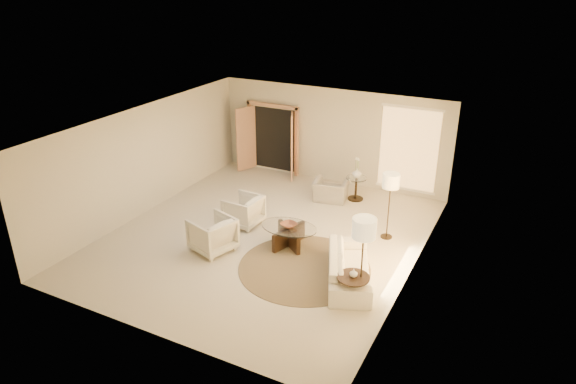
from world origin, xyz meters
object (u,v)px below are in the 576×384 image
at_px(armchair_left, 243,209).
at_px(floor_lamp_far, 364,232).
at_px(side_table, 356,186).
at_px(coffee_table, 289,234).
at_px(end_table, 353,285).
at_px(floor_lamp_near, 391,184).
at_px(end_vase, 354,273).
at_px(accent_chair, 330,187).
at_px(bowl, 289,225).
at_px(side_vase, 357,173).
at_px(sofa, 349,267).
at_px(armchair_right, 212,233).

bearing_deg(armchair_left, floor_lamp_far, 67.56).
bearing_deg(side_table, coffee_table, -98.75).
xyz_separation_m(end_table, floor_lamp_near, (-0.18, 2.84, 0.99)).
relative_size(coffee_table, end_vase, 10.37).
relative_size(armchair_left, accent_chair, 0.92).
height_order(bowl, side_vase, side_vase).
distance_m(coffee_table, floor_lamp_near, 2.61).
height_order(armchair_left, floor_lamp_near, floor_lamp_near).
bearing_deg(accent_chair, armchair_left, 48.78).
bearing_deg(side_vase, floor_lamp_far, -69.09).
xyz_separation_m(side_table, bowl, (-0.49, -3.16, 0.14)).
height_order(sofa, end_table, sofa).
height_order(floor_lamp_near, side_vase, floor_lamp_near).
distance_m(armchair_right, side_table, 4.55).
xyz_separation_m(armchair_right, end_vase, (3.54, -0.47, 0.23)).
height_order(coffee_table, end_vase, end_vase).
height_order(accent_chair, floor_lamp_near, floor_lamp_near).
xyz_separation_m(end_table, floor_lamp_far, (0.13, 0.06, 1.14)).
bearing_deg(end_table, armchair_right, 172.47).
xyz_separation_m(armchair_right, accent_chair, (1.33, 3.74, -0.05)).
bearing_deg(coffee_table, armchair_right, -146.42).
relative_size(armchair_left, end_vase, 5.15).
height_order(side_table, side_vase, side_vase).
height_order(side_table, floor_lamp_near, floor_lamp_near).
height_order(floor_lamp_far, bowl, floor_lamp_far).
distance_m(floor_lamp_far, side_vase, 4.90).
xyz_separation_m(accent_chair, side_vase, (0.61, 0.38, 0.38)).
xyz_separation_m(bowl, side_vase, (0.49, 3.16, 0.24)).
relative_size(sofa, side_vase, 8.01).
bearing_deg(side_table, armchair_right, -115.17).
relative_size(armchair_right, accent_chair, 0.98).
distance_m(side_table, bowl, 3.20).
distance_m(accent_chair, bowl, 2.79).
bearing_deg(end_vase, bowl, 145.59).
bearing_deg(floor_lamp_near, accent_chair, 145.98).
distance_m(sofa, armchair_left, 3.44).
distance_m(armchair_right, floor_lamp_near, 4.22).
bearing_deg(coffee_table, end_table, -34.41).
height_order(armchair_left, side_vase, side_vase).
bearing_deg(end_table, accent_chair, 117.69).
relative_size(armchair_right, bowl, 2.47).
xyz_separation_m(armchair_left, side_table, (1.98, 2.70, -0.02)).
relative_size(end_table, side_table, 0.96).
relative_size(armchair_left, floor_lamp_far, 0.46).
bearing_deg(side_vase, side_table, 0.00).
xyz_separation_m(armchair_left, accent_chair, (1.37, 2.33, -0.02)).
height_order(sofa, side_vase, side_vase).
bearing_deg(side_table, bowl, -98.75).
relative_size(end_table, floor_lamp_near, 0.38).
distance_m(armchair_left, side_vase, 3.37).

